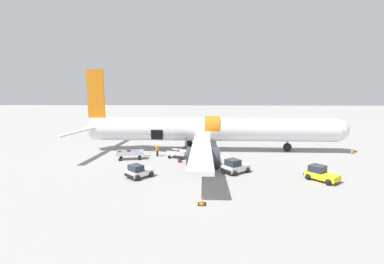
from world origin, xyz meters
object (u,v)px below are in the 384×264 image
object	(u,v)px
ground_crew_supervisor	(211,155)
baggage_tug_rear	(139,172)
baggage_cart_queued	(130,155)
suitcase_on_tarmac_upright	(196,159)
airplane	(208,130)
suitcase_on_tarmac_spare	(180,161)
baggage_tug_mid	(321,174)
ground_crew_loader_b	(157,150)
ground_crew_driver	(201,152)
baggage_tug_lead	(235,167)
ground_crew_loader_a	(209,151)
baggage_cart_loading	(178,154)

from	to	relation	value
ground_crew_supervisor	baggage_tug_rear	bearing A→B (deg)	-140.44
baggage_cart_queued	suitcase_on_tarmac_upright	distance (m)	8.51
airplane	baggage_tug_rear	distance (m)	14.71
baggage_tug_rear	suitcase_on_tarmac_spare	world-z (taller)	baggage_tug_rear
baggage_tug_mid	ground_crew_supervisor	distance (m)	11.88
baggage_tug_rear	ground_crew_loader_b	distance (m)	8.60
ground_crew_driver	ground_crew_supervisor	world-z (taller)	ground_crew_driver
suitcase_on_tarmac_spare	ground_crew_loader_b	bearing A→B (deg)	137.91
suitcase_on_tarmac_upright	baggage_tug_lead	bearing A→B (deg)	-42.57
ground_crew_driver	suitcase_on_tarmac_spare	xyz separation A→B (m)	(-2.52, -1.75, -0.72)
baggage_tug_mid	baggage_cart_queued	bearing A→B (deg)	161.44
baggage_cart_queued	ground_crew_loader_b	xyz separation A→B (m)	(3.14, 1.72, 0.25)
baggage_tug_rear	ground_crew_driver	bearing A→B (deg)	50.53
ground_crew_loader_b	suitcase_on_tarmac_upright	world-z (taller)	ground_crew_loader_b
airplane	baggage_cart_queued	distance (m)	11.85
airplane	ground_crew_loader_a	world-z (taller)	airplane
baggage_tug_mid	baggage_tug_rear	xyz separation A→B (m)	(-17.55, 0.02, -0.04)
baggage_tug_lead	baggage_tug_mid	world-z (taller)	baggage_tug_lead
airplane	baggage_cart_queued	bearing A→B (deg)	-150.11
airplane	ground_crew_supervisor	xyz separation A→B (m)	(0.27, -6.58, -2.15)
airplane	ground_crew_loader_a	bearing A→B (deg)	-89.89
suitcase_on_tarmac_spare	ground_crew_driver	bearing A→B (deg)	34.87
baggage_tug_rear	ground_crew_loader_b	bearing A→B (deg)	88.92
baggage_cart_queued	ground_crew_supervisor	xyz separation A→B (m)	(10.33, -0.80, 0.28)
ground_crew_loader_a	ground_crew_supervisor	world-z (taller)	ground_crew_loader_a
airplane	baggage_tug_lead	bearing A→B (deg)	-76.09
baggage_tug_mid	suitcase_on_tarmac_spare	xyz separation A→B (m)	(-14.04, 5.59, -0.36)
suitcase_on_tarmac_upright	suitcase_on_tarmac_spare	size ratio (longest dim) A/B	1.42
ground_crew_loader_a	ground_crew_supervisor	xyz separation A→B (m)	(0.26, -1.91, -0.03)
ground_crew_loader_a	suitcase_on_tarmac_upright	distance (m)	2.72
ground_crew_loader_b	suitcase_on_tarmac_spare	world-z (taller)	ground_crew_loader_b
baggage_cart_queued	ground_crew_loader_a	size ratio (longest dim) A/B	2.50
baggage_cart_queued	suitcase_on_tarmac_spare	size ratio (longest dim) A/B	7.13
baggage_cart_queued	baggage_tug_rear	bearing A→B (deg)	-66.57
baggage_tug_mid	suitcase_on_tarmac_spare	distance (m)	15.11
ground_crew_loader_a	suitcase_on_tarmac_spare	xyz separation A→B (m)	(-3.57, -2.41, -0.66)
baggage_tug_lead	ground_crew_loader_b	xyz separation A→B (m)	(-9.57, 6.65, 0.22)
baggage_tug_rear	ground_crew_loader_b	size ratio (longest dim) A/B	1.76
ground_crew_supervisor	suitcase_on_tarmac_upright	bearing A→B (deg)	-173.50
ground_crew_driver	ground_crew_supervisor	size ratio (longest dim) A/B	1.10
baggage_tug_mid	ground_crew_loader_a	distance (m)	13.17
suitcase_on_tarmac_spare	ground_crew_loader_a	bearing A→B (deg)	34.01
airplane	ground_crew_loader_b	bearing A→B (deg)	-149.59
ground_crew_supervisor	suitcase_on_tarmac_upright	world-z (taller)	ground_crew_supervisor
baggage_tug_mid	ground_crew_supervisor	world-z (taller)	ground_crew_supervisor
baggage_tug_mid	baggage_tug_rear	distance (m)	17.55
baggage_tug_mid	suitcase_on_tarmac_spare	world-z (taller)	baggage_tug_mid
baggage_cart_queued	ground_crew_loader_a	world-z (taller)	ground_crew_loader_a
airplane	ground_crew_loader_b	size ratio (longest dim) A/B	24.40
ground_crew_loader_a	baggage_cart_loading	bearing A→B (deg)	-178.42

